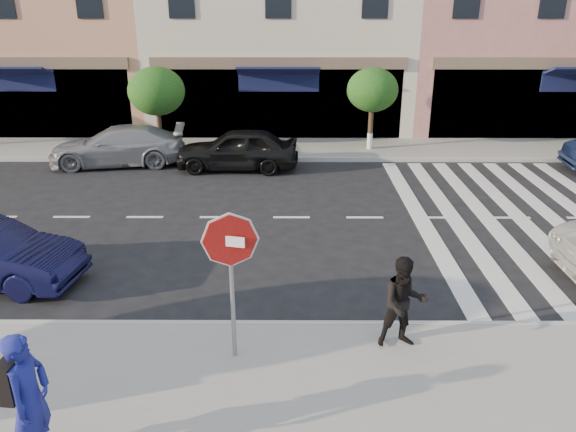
% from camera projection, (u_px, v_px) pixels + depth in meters
% --- Properties ---
extents(ground, '(120.00, 120.00, 0.00)m').
position_uv_depth(ground, '(292.00, 289.00, 11.55)').
color(ground, black).
rests_on(ground, ground).
extents(sidewalk_near, '(60.00, 4.50, 0.15)m').
position_uv_depth(sidewalk_near, '(292.00, 412.00, 8.03)').
color(sidewalk_near, gray).
rests_on(sidewalk_near, ground).
extents(sidewalk_far, '(60.00, 3.00, 0.15)m').
position_uv_depth(sidewalk_far, '(291.00, 149.00, 21.75)').
color(sidewalk_far, gray).
rests_on(sidewalk_far, ground).
extents(street_tree_wb, '(2.10, 2.10, 3.06)m').
position_uv_depth(street_tree_wb, '(156.00, 92.00, 20.76)').
color(street_tree_wb, '#473323').
rests_on(street_tree_wb, sidewalk_far).
extents(street_tree_c, '(1.90, 1.90, 3.04)m').
position_uv_depth(street_tree_c, '(372.00, 90.00, 20.71)').
color(street_tree_c, '#473323').
rests_on(street_tree_c, sidewalk_far).
extents(stop_sign, '(0.87, 0.24, 2.51)m').
position_uv_depth(stop_sign, '(231.00, 255.00, 8.51)').
color(stop_sign, gray).
rests_on(stop_sign, sidewalk_near).
extents(photographer, '(0.51, 0.71, 1.85)m').
position_uv_depth(photographer, '(30.00, 400.00, 6.79)').
color(photographer, navy).
rests_on(photographer, sidewalk_near).
extents(walker, '(0.84, 0.68, 1.60)m').
position_uv_depth(walker, '(404.00, 303.00, 9.18)').
color(walker, black).
rests_on(walker, sidewalk_near).
extents(car_far_left, '(4.90, 2.51, 1.36)m').
position_uv_depth(car_far_left, '(118.00, 146.00, 19.79)').
color(car_far_left, gray).
rests_on(car_far_left, ground).
extents(car_far_mid, '(4.23, 1.80, 1.42)m').
position_uv_depth(car_far_mid, '(237.00, 149.00, 19.25)').
color(car_far_mid, black).
rests_on(car_far_mid, ground).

